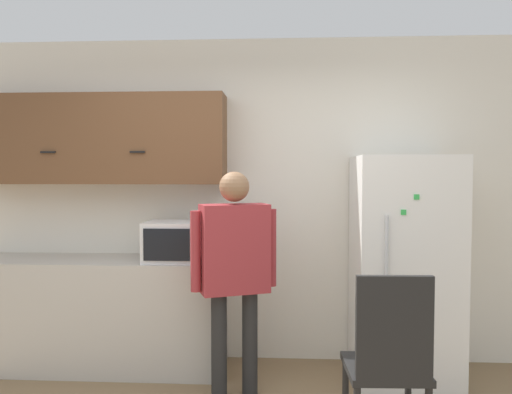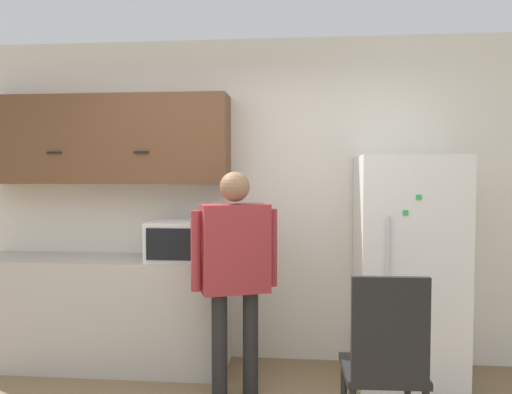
{
  "view_description": "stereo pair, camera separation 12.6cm",
  "coord_description": "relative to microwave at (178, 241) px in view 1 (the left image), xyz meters",
  "views": [
    {
      "loc": [
        0.34,
        -2.34,
        1.58
      ],
      "look_at": [
        0.15,
        1.02,
        1.42
      ],
      "focal_mm": 35.0,
      "sensor_mm": 36.0,
      "label": 1
    },
    {
      "loc": [
        0.47,
        -2.34,
        1.58
      ],
      "look_at": [
        0.15,
        1.02,
        1.42
      ],
      "focal_mm": 35.0,
      "sensor_mm": 36.0,
      "label": 2
    }
  ],
  "objects": [
    {
      "name": "back_wall",
      "position": [
        0.5,
        0.35,
        0.3
      ],
      "size": [
        6.0,
        0.06,
        2.7
      ],
      "color": "silver",
      "rests_on": "ground_plane"
    },
    {
      "name": "counter",
      "position": [
        -0.68,
        0.04,
        -0.6
      ],
      "size": [
        2.05,
        0.56,
        0.89
      ],
      "color": "#BCB7AD",
      "rests_on": "ground_plane"
    },
    {
      "name": "chair",
      "position": [
        1.42,
        -1.11,
        -0.48
      ],
      "size": [
        0.46,
        0.46,
        1.04
      ],
      "rotation": [
        0.0,
        0.0,
        3.18
      ],
      "color": "black",
      "rests_on": "ground_plane"
    },
    {
      "name": "upper_cabinets",
      "position": [
        -0.68,
        0.16,
        0.81
      ],
      "size": [
        2.05,
        0.35,
        0.73
      ],
      "color": "brown"
    },
    {
      "name": "person",
      "position": [
        0.49,
        -0.43,
        -0.07
      ],
      "size": [
        0.58,
        0.37,
        1.59
      ],
      "rotation": [
        0.0,
        0.0,
        0.37
      ],
      "color": "black",
      "rests_on": "ground_plane"
    },
    {
      "name": "refrigerator",
      "position": [
        1.75,
        -0.04,
        -0.19
      ],
      "size": [
        0.75,
        0.73,
        1.71
      ],
      "color": "white",
      "rests_on": "ground_plane"
    },
    {
      "name": "microwave",
      "position": [
        0.0,
        0.0,
        0.0
      ],
      "size": [
        0.5,
        0.42,
        0.31
      ],
      "color": "white",
      "rests_on": "counter"
    }
  ]
}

